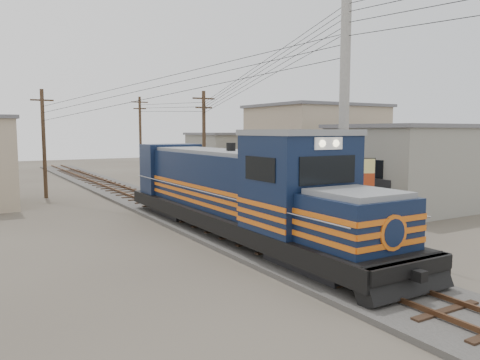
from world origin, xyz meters
TOP-DOWN VIEW (x-y plane):
  - ground at (0.00, 0.00)m, footprint 120.00×120.00m
  - ballast at (0.00, 10.00)m, footprint 3.60×70.00m
  - track at (0.00, 10.00)m, footprint 1.15×70.00m
  - locomotive at (0.00, 1.73)m, footprint 3.15×17.18m
  - utility_pole_main at (3.50, -0.50)m, footprint 0.40×0.40m
  - wooden_pole_mid at (4.50, 14.00)m, footprint 1.60×0.24m
  - wooden_pole_far at (4.80, 28.00)m, footprint 1.60×0.24m
  - wooden_pole_left at (-5.00, 18.00)m, footprint 1.60×0.24m
  - power_lines at (-0.14, 8.49)m, footprint 9.65×19.00m
  - shophouse_front at (11.50, 3.00)m, footprint 7.35×6.30m
  - shophouse_mid at (12.50, 12.00)m, footprint 8.40×7.35m
  - shophouse_back at (11.00, 22.00)m, footprint 6.30×6.30m
  - billboard at (6.34, 1.71)m, footprint 1.88×0.88m
  - market_umbrella at (6.04, 6.99)m, footprint 2.68×2.68m
  - vendor at (7.16, 3.90)m, footprint 0.73×0.64m
  - plant_nursery at (5.86, 3.65)m, footprint 3.28×3.33m

SIDE VIEW (x-z plane):
  - ground at x=0.00m, z-range 0.00..0.00m
  - ballast at x=0.00m, z-range 0.00..0.16m
  - track at x=0.00m, z-range 0.20..0.32m
  - plant_nursery at x=5.86m, z-range -0.07..1.05m
  - vendor at x=7.16m, z-range 0.00..1.67m
  - locomotive at x=0.00m, z-range -0.29..3.96m
  - market_umbrella at x=6.04m, z-range 0.87..3.17m
  - shophouse_back at x=11.00m, z-range 0.01..4.21m
  - billboard at x=6.34m, z-range 0.72..3.80m
  - shophouse_front at x=11.50m, z-range 0.01..4.71m
  - shophouse_mid at x=12.50m, z-range 0.01..6.21m
  - wooden_pole_mid at x=4.50m, z-range 0.18..7.18m
  - wooden_pole_left at x=-5.00m, z-range 0.18..7.18m
  - wooden_pole_far at x=4.80m, z-range 0.18..7.68m
  - utility_pole_main at x=3.50m, z-range 0.00..10.00m
  - power_lines at x=-0.14m, z-range 5.91..9.21m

